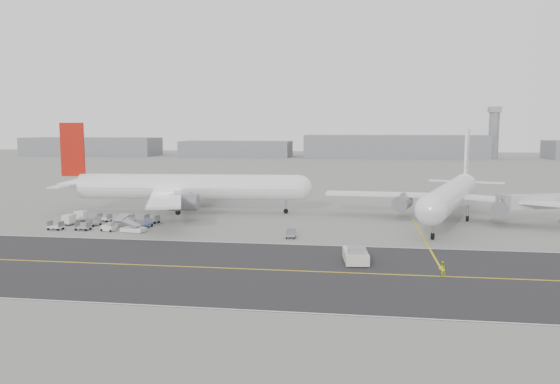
# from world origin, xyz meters

# --- Properties ---
(ground) EXTENTS (700.00, 700.00, 0.00)m
(ground) POSITION_xyz_m (0.00, 0.00, 0.00)
(ground) COLOR gray
(ground) RESTS_ON ground
(taxiway) EXTENTS (220.00, 59.00, 0.03)m
(taxiway) POSITION_xyz_m (5.02, -17.98, 0.01)
(taxiway) COLOR #2A2A2C
(taxiway) RESTS_ON ground
(horizon_buildings) EXTENTS (520.00, 28.00, 28.00)m
(horizon_buildings) POSITION_xyz_m (30.00, 260.00, 0.00)
(horizon_buildings) COLOR gray
(horizon_buildings) RESTS_ON ground
(control_tower) EXTENTS (7.00, 7.00, 31.25)m
(control_tower) POSITION_xyz_m (100.00, 265.00, 16.25)
(control_tower) COLOR gray
(control_tower) RESTS_ON ground
(airliner_a) EXTENTS (56.22, 55.43, 19.39)m
(airliner_a) POSITION_xyz_m (-18.54, 27.12, 5.59)
(airliner_a) COLOR white
(airliner_a) RESTS_ON ground
(airliner_b) EXTENTS (49.62, 50.64, 17.99)m
(airliner_b) POSITION_xyz_m (37.40, 24.93, 5.19)
(airliner_b) COLOR white
(airliner_b) RESTS_ON ground
(pushback_tug) EXTENTS (3.75, 8.54, 2.41)m
(pushback_tug) POSITION_xyz_m (18.97, -12.35, 0.99)
(pushback_tug) COLOR beige
(pushback_tug) RESTS_ON ground
(jet_bridge) EXTENTS (15.92, 7.88, 6.00)m
(jet_bridge) POSITION_xyz_m (52.55, 21.61, 4.19)
(jet_bridge) COLOR gray
(jet_bridge) RESTS_ON ground
(gse_cluster) EXTENTS (25.21, 20.72, 2.04)m
(gse_cluster) POSITION_xyz_m (-27.38, 8.94, 0.00)
(gse_cluster) COLOR gray
(gse_cluster) RESTS_ON ground
(stray_dolly) EXTENTS (1.62, 2.50, 1.49)m
(stray_dolly) POSITION_xyz_m (8.14, 2.92, 0.00)
(stray_dolly) COLOR silver
(stray_dolly) RESTS_ON ground
(ground_crew_a) EXTENTS (0.72, 0.50, 1.93)m
(ground_crew_a) POSITION_xyz_m (18.84, -12.54, 0.96)
(ground_crew_a) COLOR black
(ground_crew_a) RESTS_ON ground
(ground_crew_b) EXTENTS (1.07, 0.93, 1.90)m
(ground_crew_b) POSITION_xyz_m (29.57, -17.98, 0.95)
(ground_crew_b) COLOR yellow
(ground_crew_b) RESTS_ON ground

